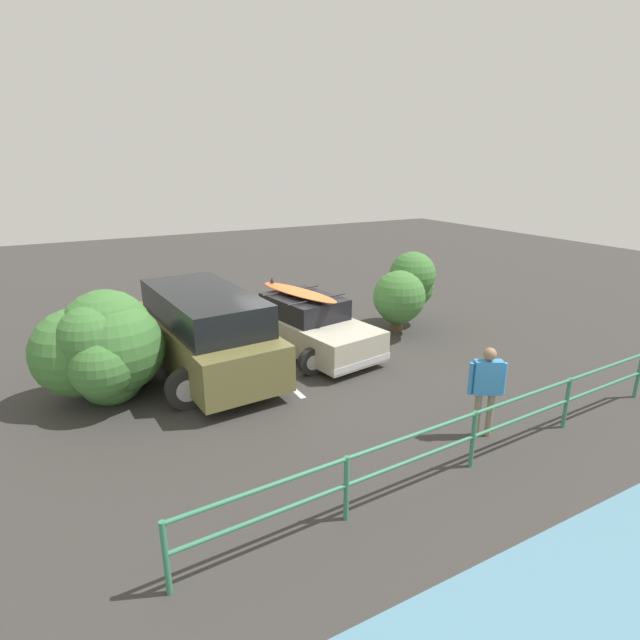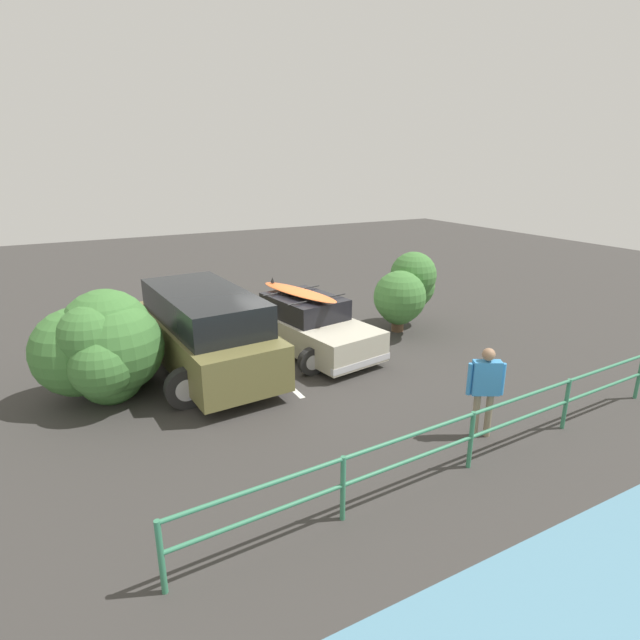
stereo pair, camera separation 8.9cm
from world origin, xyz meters
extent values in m
cube|color=#383533|center=(0.00, 0.00, -0.01)|extent=(44.00, 44.00, 0.02)
cube|color=silver|center=(1.03, 0.01, 0.00)|extent=(0.12, 4.59, 0.00)
cube|color=#B7B29E|center=(-0.25, 0.01, 0.51)|extent=(2.22, 4.18, 0.68)
cube|color=black|center=(-0.23, -0.15, 1.10)|extent=(1.70, 2.11, 0.49)
cube|color=silver|center=(-0.57, 1.94, 0.29)|extent=(1.63, 0.36, 0.14)
cube|color=silver|center=(0.06, -1.91, 0.29)|extent=(1.63, 0.36, 0.14)
cylinder|color=black|center=(-1.26, 1.10, 0.31)|extent=(0.61, 0.18, 0.61)
cylinder|color=#B7B7BC|center=(-1.26, 1.10, 0.31)|extent=(0.34, 0.19, 0.34)
cylinder|color=black|center=(0.36, 1.36, 0.31)|extent=(0.61, 0.18, 0.61)
cylinder|color=#B7B7BC|center=(0.36, 1.36, 0.31)|extent=(0.34, 0.19, 0.34)
cylinder|color=black|center=(-0.86, -1.34, 0.31)|extent=(0.61, 0.18, 0.61)
cylinder|color=#B7B7BC|center=(-0.86, -1.34, 0.31)|extent=(0.34, 0.19, 0.34)
cylinder|color=black|center=(0.75, -1.07, 0.31)|extent=(0.61, 0.18, 0.61)
cylinder|color=#B7B7BC|center=(0.75, -1.07, 0.31)|extent=(0.34, 0.19, 0.34)
cylinder|color=black|center=(-0.31, 0.37, 1.38)|extent=(1.67, 0.30, 0.03)
cylinder|color=black|center=(-0.14, -0.66, 1.38)|extent=(1.67, 0.30, 0.03)
ellipsoid|color=orange|center=(-0.12, -0.24, 1.44)|extent=(1.19, 2.71, 0.09)
cone|color=black|center=(0.13, -1.27, 1.56)|extent=(0.10, 0.10, 0.14)
cube|color=brown|center=(2.32, 0.14, 0.72)|extent=(2.14, 4.83, 0.92)
cube|color=black|center=(2.32, 0.14, 1.51)|extent=(1.92, 3.79, 0.67)
cylinder|color=black|center=(2.50, -2.31, 0.82)|extent=(0.73, 0.23, 0.71)
cylinder|color=black|center=(1.30, 1.48, 0.40)|extent=(0.79, 0.22, 0.79)
cylinder|color=#B7B7BC|center=(1.30, 1.48, 0.40)|extent=(0.44, 0.23, 0.44)
cylinder|color=black|center=(3.14, 1.62, 0.40)|extent=(0.79, 0.22, 0.79)
cylinder|color=#B7B7BC|center=(3.14, 1.62, 0.40)|extent=(0.44, 0.23, 0.44)
cylinder|color=black|center=(1.50, -1.34, 0.40)|extent=(0.79, 0.22, 0.79)
cylinder|color=#B7B7BC|center=(1.50, -1.34, 0.40)|extent=(0.44, 0.23, 0.44)
cylinder|color=black|center=(3.35, -1.21, 0.40)|extent=(0.79, 0.22, 0.79)
cylinder|color=#B7B7BC|center=(3.35, -1.21, 0.40)|extent=(0.44, 0.23, 0.44)
cylinder|color=gray|center=(-1.11, 5.05, 0.39)|extent=(0.11, 0.11, 0.78)
cylinder|color=gray|center=(-0.92, 4.95, 0.39)|extent=(0.11, 0.11, 0.78)
cube|color=#3D8ED1|center=(-1.01, 5.00, 1.08)|extent=(0.49, 0.38, 0.59)
sphere|color=#9E7556|center=(-1.01, 5.00, 1.49)|extent=(0.21, 0.21, 0.21)
cylinder|color=#3D8ED1|center=(-1.25, 5.12, 1.05)|extent=(0.08, 0.08, 0.55)
cylinder|color=#3D8ED1|center=(-0.78, 4.87, 1.05)|extent=(0.08, 0.08, 0.55)
cylinder|color=#387F5B|center=(-4.76, 5.39, 0.47)|extent=(0.07, 0.07, 0.94)
cylinder|color=#387F5B|center=(-2.47, 5.49, 0.47)|extent=(0.07, 0.07, 0.94)
cylinder|color=#387F5B|center=(-0.18, 5.59, 0.47)|extent=(0.07, 0.07, 0.94)
cylinder|color=#387F5B|center=(2.12, 5.68, 0.47)|extent=(0.07, 0.07, 0.94)
cylinder|color=#387F5B|center=(4.41, 5.78, 0.47)|extent=(0.07, 0.07, 0.94)
cylinder|color=#387F5B|center=(-0.18, 5.59, 0.91)|extent=(9.18, 0.45, 0.06)
cylinder|color=#387F5B|center=(-0.18, 5.59, 0.52)|extent=(9.18, 0.45, 0.06)
cylinder|color=brown|center=(-3.08, -0.15, 0.22)|extent=(0.33, 0.33, 0.43)
sphere|color=#427A38|center=(-2.77, 0.29, 1.11)|extent=(1.36, 1.36, 1.36)
sphere|color=#427A38|center=(-2.99, -0.02, 0.81)|extent=(1.12, 1.12, 1.12)
sphere|color=#427A38|center=(-3.55, -0.18, 1.52)|extent=(1.25, 1.25, 1.25)
sphere|color=#427A38|center=(-3.73, -0.49, 1.15)|extent=(1.34, 1.34, 1.34)
cylinder|color=brown|center=(4.29, 0.44, 0.19)|extent=(0.31, 0.31, 0.38)
sphere|color=#427A38|center=(4.49, 1.10, 0.93)|extent=(1.18, 1.18, 1.18)
sphere|color=#427A38|center=(4.29, 0.43, 1.30)|extent=(1.74, 1.74, 1.74)
sphere|color=#427A38|center=(4.05, 0.02, 0.69)|extent=(1.54, 1.54, 1.54)
sphere|color=#427A38|center=(4.34, 0.58, 0.59)|extent=(1.32, 1.32, 1.32)
sphere|color=#427A38|center=(4.57, 0.76, 1.37)|extent=(1.26, 1.26, 1.26)
sphere|color=#427A38|center=(4.17, 0.68, 1.09)|extent=(1.75, 1.75, 1.75)
sphere|color=#427A38|center=(4.84, 0.37, 1.01)|extent=(1.70, 1.70, 1.70)
camera|label=1|loc=(5.00, 10.29, 4.47)|focal=28.00mm
camera|label=2|loc=(4.92, 10.33, 4.47)|focal=28.00mm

